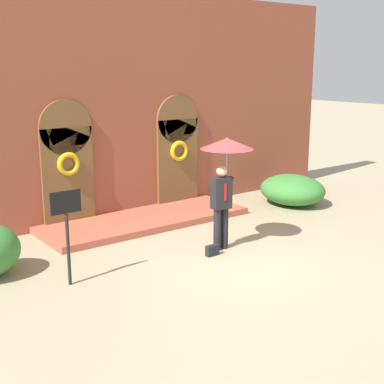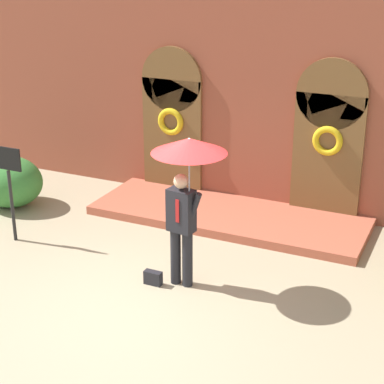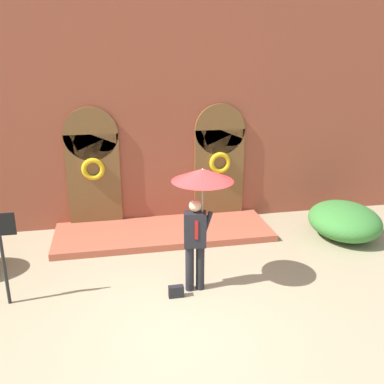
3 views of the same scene
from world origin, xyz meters
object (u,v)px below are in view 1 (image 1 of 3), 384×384
handbag (212,250)px  shrub_right (292,190)px  person_with_umbrella (225,160)px  sign_post (67,222)px

handbag → shrub_right: bearing=23.3°
person_with_umbrella → sign_post: 3.54m
handbag → sign_post: sign_post is taller
handbag → sign_post: 3.17m
shrub_right → sign_post: bearing=-168.6°
handbag → person_with_umbrella: bearing=22.5°
person_with_umbrella → sign_post: bearing=177.0°
sign_post → person_with_umbrella: bearing=-3.0°
handbag → sign_post: size_ratio=0.16×
handbag → sign_post: bearing=173.0°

